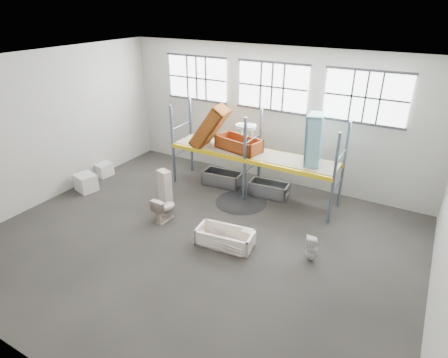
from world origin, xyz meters
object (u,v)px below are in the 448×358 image
Objects in this scene: toilet_beige at (165,208)px; carton_near at (86,182)px; steel_tub_right at (269,189)px; blue_tub_upright at (314,140)px; toilet_white at (312,249)px; rust_tub_flat at (239,144)px; steel_tub_left at (223,178)px; bucket at (200,237)px; bathtub_beige at (225,237)px; cistern_tall at (165,190)px.

carton_near is at bearing 0.73° from toilet_beige.
blue_tub_upright reaches higher than steel_tub_right.
blue_tub_upright is (-1.05, 2.76, 2.03)m from toilet_white.
blue_tub_upright is (2.61, 0.09, 0.57)m from rust_tub_flat.
blue_tub_upright reaches higher than steel_tub_left.
steel_tub_right is 4.34× the size of bucket.
toilet_beige is 1.14× the size of carton_near.
carton_near is (-6.03, -2.96, 0.06)m from steel_tub_right.
toilet_white is (2.38, 0.55, 0.13)m from bathtub_beige.
rust_tub_flat is at bearing 29.89° from carton_near.
rust_tub_flat is 5.80m from carton_near.
bathtub_beige is 2.25× the size of carton_near.
carton_near is (-4.15, -2.88, 0.05)m from steel_tub_left.
bathtub_beige is 3.39m from steel_tub_right.
toilet_beige is 0.60× the size of steel_tub_right.
blue_tub_upright is 4.66m from bucket.
carton_near is (-5.46, 0.69, 0.15)m from bucket.
cistern_tall is at bearing 152.15° from bucket.
steel_tub_right is 2.58m from blue_tub_upright.
toilet_beige is at bearing -96.27° from steel_tub_left.
rust_tub_flat is (-1.17, -0.17, 1.57)m from steel_tub_right.
rust_tub_flat is 2.25× the size of carton_near.
bathtub_beige is at bearing -111.79° from blue_tub_upright.
toilet_beige is 3.47m from rust_tub_flat.
rust_tub_flat is 5.12× the size of bucket.
toilet_white reaches higher than carton_near.
toilet_white is 4.76m from rust_tub_flat.
carton_near is (-7.47, -2.88, -2.08)m from blue_tub_upright.
toilet_beige is at bearing 163.70° from bucket.
cistern_tall is 1.90× the size of carton_near.
blue_tub_upright is at bearing 179.49° from toilet_white.
toilet_beige is at bearing -109.33° from rust_tub_flat.
toilet_beige is 2.59× the size of bucket.
cistern_tall reaches higher than steel_tub_right.
bathtub_beige is at bearing -68.21° from rust_tub_flat.
toilet_white is 0.45× the size of rust_tub_flat.
bucket is (-0.69, -0.26, -0.08)m from bathtub_beige.
bathtub_beige is at bearing -98.37° from toilet_white.
steel_tub_right is at bearing 84.52° from bathtub_beige.
blue_tub_upright is (1.44, -0.08, 2.14)m from steel_tub_right.
cistern_tall is at bearing -122.33° from rust_tub_flat.
cistern_tall reaches higher than steel_tub_left.
toilet_white reaches higher than bucket.
cistern_tall is 2.62m from steel_tub_left.
rust_tub_flat is 2.67m from blue_tub_upright.
toilet_beige reaches higher than bucket.
toilet_white is 8.52m from carton_near.
rust_tub_flat is at bearing -147.52° from toilet_white.
toilet_white is at bearing -32.26° from steel_tub_left.
blue_tub_upright is 8.27m from carton_near.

